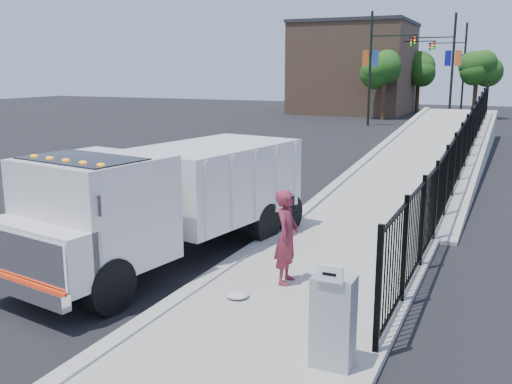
% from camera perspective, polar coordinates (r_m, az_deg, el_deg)
% --- Properties ---
extents(ground, '(120.00, 120.00, 0.00)m').
position_cam_1_polar(ground, '(11.39, -3.73, -8.41)').
color(ground, black).
rests_on(ground, ground).
extents(sidewalk, '(3.55, 12.00, 0.12)m').
position_cam_1_polar(sidewalk, '(8.94, 1.31, -13.97)').
color(sidewalk, '#9E998E').
rests_on(sidewalk, ground).
extents(curb, '(0.30, 12.00, 0.16)m').
position_cam_1_polar(curb, '(9.78, -9.36, -11.64)').
color(curb, '#ADAAA3').
rests_on(curb, ground).
extents(ramp, '(3.95, 24.06, 3.19)m').
position_cam_1_polar(ramp, '(25.87, 17.55, 2.70)').
color(ramp, '#9E998E').
rests_on(ramp, ground).
extents(iron_fence, '(0.10, 28.00, 1.80)m').
position_cam_1_polar(iron_fence, '(21.67, 20.12, 3.19)').
color(iron_fence, black).
rests_on(iron_fence, ground).
extents(truck, '(3.51, 7.62, 2.51)m').
position_cam_1_polar(truck, '(12.01, -8.98, -0.42)').
color(truck, black).
rests_on(truck, ground).
extents(worker, '(0.48, 0.68, 1.75)m').
position_cam_1_polar(worker, '(10.48, 3.09, -4.50)').
color(worker, maroon).
rests_on(worker, sidewalk).
extents(utility_cabinet, '(0.55, 0.40, 1.25)m').
position_cam_1_polar(utility_cabinet, '(7.78, 7.72, -12.69)').
color(utility_cabinet, gray).
rests_on(utility_cabinet, sidewalk).
extents(arrow_sign, '(0.35, 0.04, 0.22)m').
position_cam_1_polar(arrow_sign, '(7.30, 7.38, -8.12)').
color(arrow_sign, white).
rests_on(arrow_sign, utility_cabinet).
extents(debris, '(0.41, 0.41, 0.10)m').
position_cam_1_polar(debris, '(10.06, -1.88, -10.22)').
color(debris, silver).
rests_on(debris, sidewalk).
extents(light_pole_0, '(3.77, 0.22, 8.00)m').
position_cam_1_polar(light_pole_0, '(42.33, 11.76, 12.40)').
color(light_pole_0, black).
rests_on(light_pole_0, ground).
extents(light_pole_1, '(3.78, 0.22, 8.00)m').
position_cam_1_polar(light_pole_1, '(44.99, 18.67, 12.00)').
color(light_pole_1, black).
rests_on(light_pole_1, ground).
extents(light_pole_2, '(3.77, 0.22, 8.00)m').
position_cam_1_polar(light_pole_2, '(51.29, 14.17, 12.21)').
color(light_pole_2, black).
rests_on(light_pole_2, ground).
extents(light_pole_3, '(3.78, 0.22, 8.00)m').
position_cam_1_polar(light_pole_3, '(54.82, 19.77, 11.84)').
color(light_pole_3, black).
rests_on(light_pole_3, ground).
extents(tree_0, '(2.75, 2.75, 5.38)m').
position_cam_1_polar(tree_0, '(47.66, 12.74, 11.81)').
color(tree_0, '#382314').
rests_on(tree_0, ground).
extents(tree_1, '(2.27, 2.27, 5.13)m').
position_cam_1_polar(tree_1, '(50.55, 21.22, 11.26)').
color(tree_1, '#382314').
rests_on(tree_1, ground).
extents(tree_2, '(3.01, 3.01, 5.50)m').
position_cam_1_polar(tree_2, '(57.50, 15.98, 11.66)').
color(tree_2, '#382314').
rests_on(tree_2, ground).
extents(building, '(10.00, 10.00, 8.00)m').
position_cam_1_polar(building, '(55.21, 9.79, 11.99)').
color(building, '#8C664C').
rests_on(building, ground).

